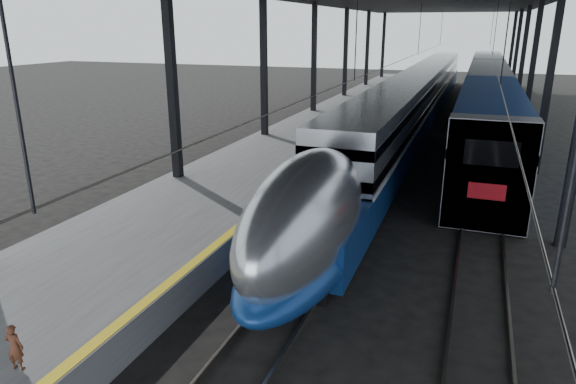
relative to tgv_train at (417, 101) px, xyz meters
The scene contains 7 objects.
ground 27.04m from the tgv_train, 94.25° to the right, with size 160.00×160.00×0.00m, color black.
platform 8.93m from the tgv_train, 128.56° to the right, with size 6.00×80.00×1.00m, color #4C4C4F.
yellow_strip 7.46m from the tgv_train, 111.37° to the right, with size 0.30×80.00×0.01m, color gold.
rails 7.56m from the tgv_train, 70.08° to the right, with size 6.52×80.00×0.16m.
tgv_train is the anchor object (origin of this frame).
second_train 7.45m from the tgv_train, 47.81° to the left, with size 3.09×56.05×4.26m.
child 34.85m from the tgv_train, 95.81° to the right, with size 0.36×0.23×0.97m, color #4C2819.
Camera 1 is at (6.32, -13.89, 7.36)m, focal length 32.00 mm.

